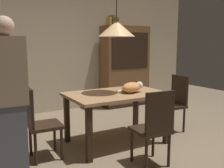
{
  "coord_description": "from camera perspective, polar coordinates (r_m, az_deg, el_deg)",
  "views": [
    {
      "loc": [
        -1.95,
        -2.78,
        1.46
      ],
      "look_at": [
        -0.03,
        0.58,
        0.85
      ],
      "focal_mm": 41.58,
      "sensor_mm": 36.0,
      "label": 1
    }
  ],
  "objects": [
    {
      "name": "chair_right_side",
      "position": [
        4.46,
        13.55,
        -3.58
      ],
      "size": [
        0.42,
        0.42,
        0.93
      ],
      "color": "black",
      "rests_on": "ground"
    },
    {
      "name": "back_wall",
      "position": [
        5.77,
        -10.15,
        8.7
      ],
      "size": [
        6.4,
        0.1,
        2.9
      ],
      "primitive_type": "cube",
      "color": "beige",
      "rests_on": "ground"
    },
    {
      "name": "dining_table",
      "position": [
        3.77,
        0.96,
        -3.48
      ],
      "size": [
        1.4,
        0.9,
        0.75
      ],
      "color": "tan",
      "rests_on": "ground"
    },
    {
      "name": "hutch_bookcase",
      "position": [
        6.09,
        2.87,
        3.55
      ],
      "size": [
        1.12,
        0.45,
        1.85
      ],
      "color": "brown",
      "rests_on": "ground"
    },
    {
      "name": "book_yellow_short",
      "position": [
        5.86,
        -0.69,
        13.63
      ],
      "size": [
        0.04,
        0.2,
        0.18
      ],
      "primitive_type": "cube",
      "color": "gold",
      "rests_on": "hutch_bookcase"
    },
    {
      "name": "person_standing",
      "position": [
        2.78,
        -21.79,
        -3.93
      ],
      "size": [
        0.36,
        0.22,
        1.72
      ],
      "color": "#4C515B",
      "rests_on": "ground"
    },
    {
      "name": "pendant_lamp",
      "position": [
        3.68,
        1.0,
        12.11
      ],
      "size": [
        0.52,
        0.52,
        1.3
      ],
      "color": "#E5B775"
    },
    {
      "name": "cat_sleeping",
      "position": [
        3.77,
        4.42,
        -0.74
      ],
      "size": [
        0.41,
        0.33,
        0.16
      ],
      "color": "#E59951",
      "rests_on": "dining_table"
    },
    {
      "name": "book_brown_thick",
      "position": [
        5.9,
        -0.09,
        13.8
      ],
      "size": [
        0.06,
        0.24,
        0.22
      ],
      "primitive_type": "cube",
      "color": "brown",
      "rests_on": "hutch_bookcase"
    },
    {
      "name": "chair_left_side",
      "position": [
        3.39,
        -15.87,
        -7.65
      ],
      "size": [
        0.41,
        0.41,
        0.93
      ],
      "color": "black",
      "rests_on": "ground"
    },
    {
      "name": "ground",
      "position": [
        3.7,
        4.99,
        -14.32
      ],
      "size": [
        10.0,
        10.0,
        0.0
      ],
      "primitive_type": "plane",
      "color": "#847056"
    },
    {
      "name": "chair_near_front",
      "position": [
        3.1,
        9.3,
        -8.95
      ],
      "size": [
        0.42,
        0.42,
        0.93
      ],
      "color": "black",
      "rests_on": "ground"
    }
  ]
}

